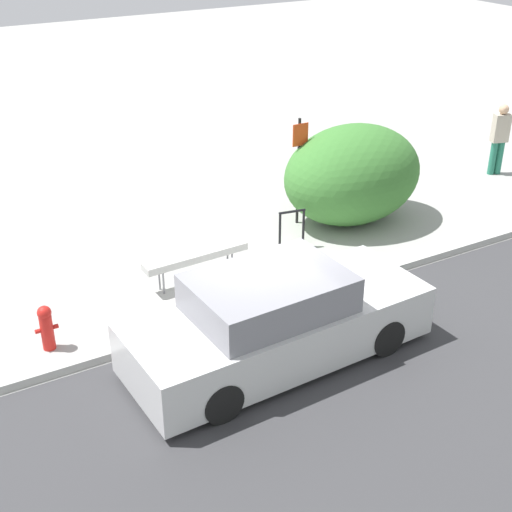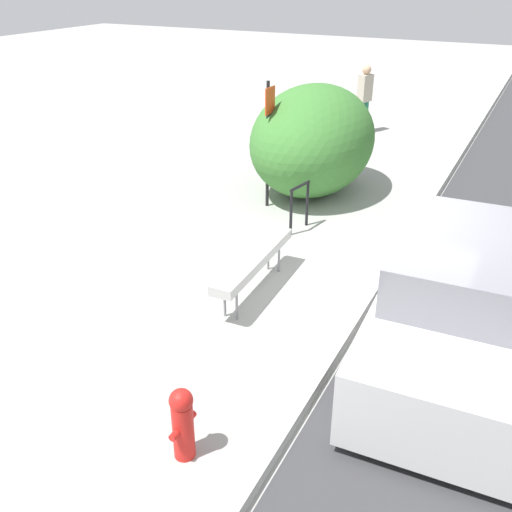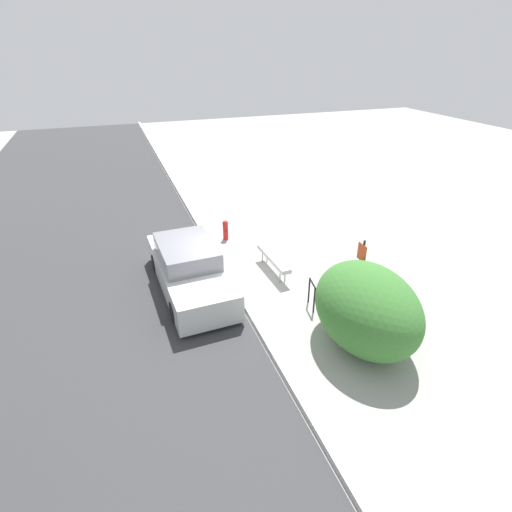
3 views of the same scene
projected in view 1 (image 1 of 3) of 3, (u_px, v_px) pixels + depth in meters
The scene contains 9 objects.
ground_plane at pixel (260, 311), 12.14m from camera, with size 60.00×60.00×0.00m, color #9E9E99.
curb at pixel (260, 308), 12.11m from camera, with size 60.00×0.20×0.13m.
bench at pixel (196, 257), 12.82m from camera, with size 2.02×0.40×0.58m.
bike_rack at pixel (292, 225), 14.00m from camera, with size 0.55×0.15×0.83m.
sign_post at pixel (299, 162), 14.66m from camera, with size 0.36×0.08×2.30m.
fire_hydrant at pixel (46, 326), 10.98m from camera, with size 0.36×0.22×0.77m.
shrub_hedge at pixel (353, 175), 14.93m from camera, with size 3.10×2.26×2.10m.
pedestrian at pixel (499, 137), 17.45m from camera, with size 0.45×0.33×1.77m.
parked_car_near at pixel (276, 321), 10.64m from camera, with size 4.75×1.95×1.47m.
Camera 1 is at (-5.18, -8.92, 6.47)m, focal length 50.00 mm.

